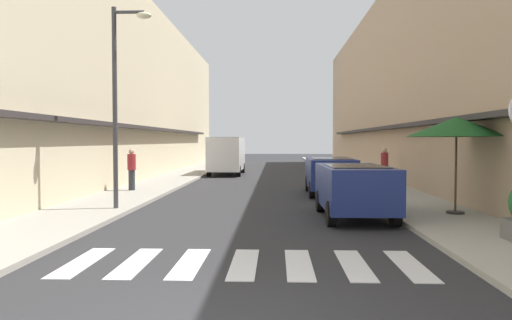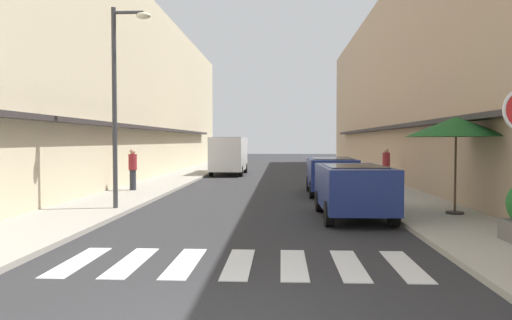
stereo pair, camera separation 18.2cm
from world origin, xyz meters
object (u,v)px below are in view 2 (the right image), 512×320
Objects in this scene: cafe_umbrella at (456,127)px; pedestrian_walking_near at (133,168)px; street_lamp at (120,88)px; parked_car_near at (353,185)px; pedestrian_walking_far at (386,165)px; parked_car_mid at (331,172)px; delivery_van at (229,153)px.

pedestrian_walking_near is (-10.90, 6.12, -1.50)m from cafe_umbrella.
street_lamp is 2.20× the size of cafe_umbrella.
parked_car_near is 2.35× the size of pedestrian_walking_far.
pedestrian_walking_far is (10.94, 3.13, -0.00)m from pedestrian_walking_near.
pedestrian_walking_far is (2.88, 9.53, 0.10)m from parked_car_near.
street_lamp reaches higher than parked_car_near.
delivery_van reaches higher than parked_car_mid.
pedestrian_walking_far is at bearing 89.74° from cafe_umbrella.
pedestrian_walking_near is at bearing 103.27° from street_lamp.
delivery_van is 11.47m from pedestrian_walking_far.
cafe_umbrella is 9.37m from pedestrian_walking_far.
cafe_umbrella is (2.84, 0.28, 1.60)m from parked_car_near.
delivery_van is 16.84m from street_lamp.
delivery_van is at bearing -20.38° from pedestrian_walking_far.
delivery_van is (-5.26, 17.61, 0.49)m from parked_car_near.
cafe_umbrella reaches higher than parked_car_mid.
cafe_umbrella is at bearing -111.78° from pedestrian_walking_near.
street_lamp is (-1.53, -16.61, 2.32)m from delivery_van.
parked_car_near is 6.11m from parked_car_mid.
pedestrian_walking_near reaches higher than pedestrian_walking_far.
pedestrian_walking_near is (-8.06, 6.40, 0.10)m from parked_car_near.
pedestrian_walking_near is (-1.27, 5.41, -2.71)m from street_lamp.
pedestrian_walking_near is at bearing 150.68° from cafe_umbrella.
parked_car_near is 0.67× the size of street_lamp.
delivery_van is 19.16m from cafe_umbrella.
cafe_umbrella is at bearing -64.03° from parked_car_mid.
parked_car_mid is at bearing 115.97° from cafe_umbrella.
parked_car_mid is 0.76× the size of delivery_van.
pedestrian_walking_far reaches higher than parked_car_mid.
parked_car_near is at bearing -73.37° from delivery_van.
parked_car_near is at bearing 97.58° from pedestrian_walking_far.
parked_car_mid is at bearing 36.99° from street_lamp.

